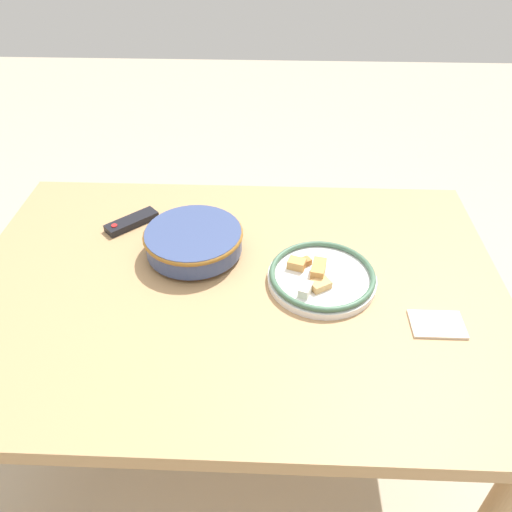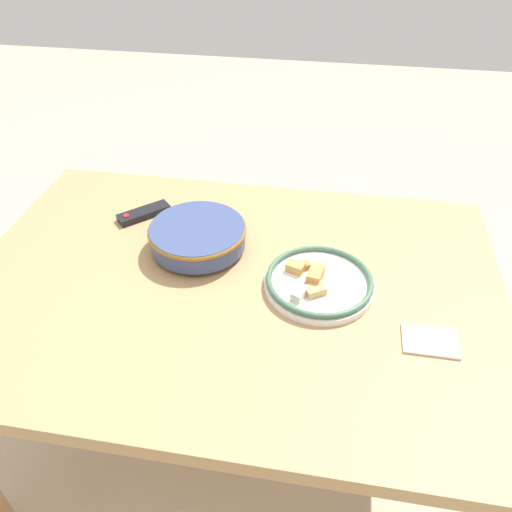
{
  "view_description": "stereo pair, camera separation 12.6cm",
  "coord_description": "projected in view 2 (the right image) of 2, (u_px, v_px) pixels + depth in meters",
  "views": [
    {
      "loc": [
        0.09,
        -0.92,
        1.53
      ],
      "look_at": [
        0.05,
        0.06,
        0.74
      ],
      "focal_mm": 35.0,
      "sensor_mm": 36.0,
      "label": 1
    },
    {
      "loc": [
        0.22,
        -0.9,
        1.53
      ],
      "look_at": [
        0.05,
        0.06,
        0.74
      ],
      "focal_mm": 35.0,
      "sensor_mm": 36.0,
      "label": 2
    }
  ],
  "objects": [
    {
      "name": "food_plate",
      "position": [
        318.0,
        282.0,
        1.21
      ],
      "size": [
        0.27,
        0.27,
        0.05
      ],
      "color": "white",
      "rests_on": "dining_table"
    },
    {
      "name": "noodle_bowl",
      "position": [
        198.0,
        236.0,
        1.32
      ],
      "size": [
        0.26,
        0.26,
        0.07
      ],
      "color": "#384775",
      "rests_on": "dining_table"
    },
    {
      "name": "tv_remote",
      "position": [
        144.0,
        213.0,
        1.46
      ],
      "size": [
        0.14,
        0.14,
        0.02
      ],
      "rotation": [
        0.0,
        0.0,
        2.33
      ],
      "color": "black",
      "rests_on": "dining_table"
    },
    {
      "name": "dining_table",
      "position": [
        232.0,
        303.0,
        1.29
      ],
      "size": [
        1.34,
        0.93,
        0.71
      ],
      "color": "tan",
      "rests_on": "ground_plane"
    },
    {
      "name": "folded_napkin",
      "position": [
        430.0,
        341.0,
        1.08
      ],
      "size": [
        0.12,
        0.08,
        0.01
      ],
      "color": "beige",
      "rests_on": "dining_table"
    },
    {
      "name": "ground_plane",
      "position": [
        238.0,
        437.0,
        1.68
      ],
      "size": [
        8.0,
        8.0,
        0.0
      ],
      "primitive_type": "plane",
      "color": "#B7A88E"
    }
  ]
}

